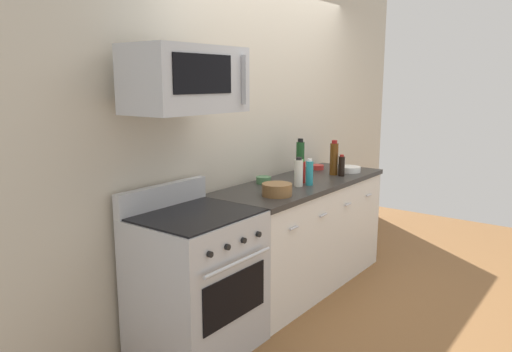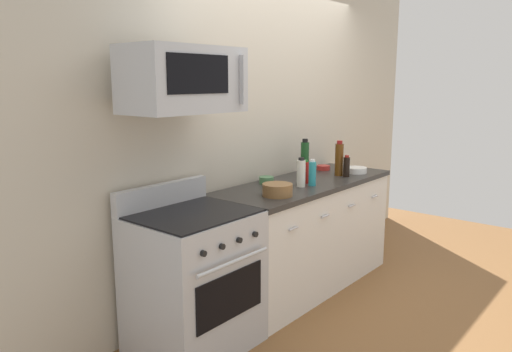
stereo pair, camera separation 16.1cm
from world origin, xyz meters
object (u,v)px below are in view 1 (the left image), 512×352
Objects in this scene: bottle_dish_soap at (310,173)px; bowl_red_small at (317,167)px; range_oven at (196,281)px; bottle_wine_green at (300,158)px; bottle_hot_sauce_red at (302,172)px; bowl_green_glaze at (264,180)px; bowl_wooden_salad at (277,189)px; bottle_vinegar_white at (299,173)px; bottle_wine_amber at (334,158)px; bottle_soy_sauce_dark at (342,166)px; bowl_white_ceramic at (350,169)px; microwave at (186,80)px.

bowl_red_small is (0.66, 0.31, -0.08)m from bottle_dish_soap.
bottle_wine_green reaches higher than range_oven.
bottle_hot_sauce_red is 1.59× the size of bowl_green_glaze.
bowl_wooden_salad reaches higher than bowl_green_glaze.
bottle_dish_soap is 0.10m from bottle_vinegar_white.
bowl_green_glaze is (-0.83, 0.03, 0.01)m from bowl_red_small.
range_oven is at bearing 173.42° from bottle_dish_soap.
bottle_wine_amber is at bearing -120.89° from bowl_red_small.
bottle_soy_sauce_dark is at bearing -1.68° from bowl_wooden_salad.
bottle_vinegar_white reaches higher than bowl_red_small.
bottle_wine_amber is at bearing -43.95° from bottle_wine_green.
bottle_hot_sauce_red is at bearing 174.99° from bottle_wine_amber.
bottle_wine_amber is 1.57× the size of bowl_white_ceramic.
bottle_wine_amber is (1.69, -0.08, 0.60)m from range_oven.
bottle_dish_soap is (-0.04, -0.09, 0.01)m from bottle_hot_sauce_red.
bottle_vinegar_white reaches higher than bottle_dish_soap.
bottle_hot_sauce_red reaches higher than bowl_green_glaze.
bottle_vinegar_white reaches higher than bowl_wooden_salad.
range_oven is 1.23m from bottle_vinegar_white.
microwave is 2.07m from bowl_white_ceramic.
bottle_hot_sauce_red is 0.98× the size of bowl_white_ceramic.
bottle_soy_sauce_dark is at bearing -7.07° from microwave.
bottle_vinegar_white is at bearing -74.70° from bowl_green_glaze.
bowl_red_small is 0.63× the size of bowl_white_ceramic.
bottle_soy_sauce_dark reaches higher than range_oven.
bottle_vinegar_white is (-0.60, -0.01, -0.04)m from bottle_wine_amber.
range_oven is 5.64× the size of bottle_soy_sauce_dark.
bottle_wine_green is 0.40m from bottle_dish_soap.
bowl_white_ceramic is at bearing -4.06° from range_oven.
bottle_dish_soap is (1.18, -0.18, -0.73)m from microwave.
bottle_dish_soap is at bearing -26.54° from bottle_vinegar_white.
bottle_soy_sauce_dark reaches higher than bowl_green_glaze.
range_oven is 3.24× the size of bottle_wine_green.
bowl_white_ceramic is at bearing 0.02° from bowl_wooden_salad.
bottle_dish_soap is at bearing -0.07° from bowl_wooden_salad.
bottle_vinegar_white is (1.09, -0.09, 0.56)m from range_oven.
bowl_wooden_salad is at bearing -160.28° from bottle_wine_green.
range_oven is at bearing -169.01° from bowl_green_glaze.
bottle_soy_sauce_dark is at bearing -28.24° from bowl_green_glaze.
bowl_green_glaze is at bearing 117.05° from bottle_dish_soap.
bottle_soy_sauce_dark is 0.23m from bowl_white_ceramic.
bottle_hot_sauce_red is (-0.46, 0.12, 0.00)m from bottle_soy_sauce_dark.
bottle_dish_soap reaches higher than bottle_hot_sauce_red.
bottle_dish_soap is at bearing -8.72° from microwave.
bottle_dish_soap is 0.38m from bowl_green_glaze.
microwave reaches higher than range_oven.
bowl_wooden_salad is at bearing -169.43° from bottle_hot_sauce_red.
bottle_wine_amber is at bearing 0.73° from bottle_vinegar_white.
range_oven is 1.79m from bottle_wine_amber.
bottle_vinegar_white is (1.09, -0.14, -0.72)m from microwave.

